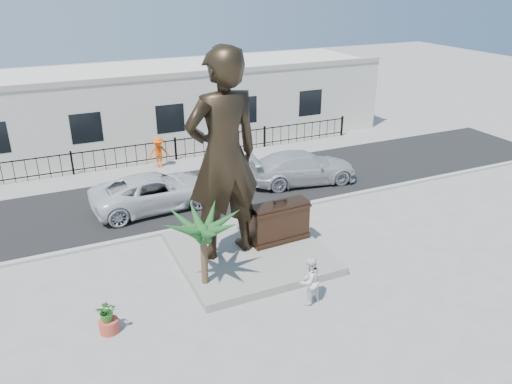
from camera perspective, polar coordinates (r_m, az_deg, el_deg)
ground at (r=17.63m, az=2.74°, el=-9.25°), size 100.00×100.00×0.00m
street at (r=24.18m, az=-5.92°, el=0.18°), size 40.00×7.00×0.01m
curb at (r=21.17m, az=-2.82°, el=-3.10°), size 40.00×0.25×0.12m
far_sidewalk at (r=27.74m, az=-8.63°, el=3.17°), size 40.00×2.50×0.02m
plinth at (r=18.52m, az=-0.77°, el=-6.93°), size 5.20×5.20×0.30m
fence at (r=28.27m, az=-9.17°, el=4.80°), size 22.00×0.10×1.20m
building at (r=31.76m, az=-11.49°, el=9.71°), size 28.00×7.00×4.40m
statue at (r=16.78m, az=-3.78°, el=4.08°), size 2.84×2.03×7.33m
suitcase at (r=18.65m, az=2.70°, el=-3.46°), size 2.25×0.81×1.56m
tourist at (r=15.84m, az=6.10°, el=-10.02°), size 0.93×0.81×1.64m
car_white at (r=22.45m, az=-11.47°, el=0.08°), size 5.71×2.93×1.54m
car_silver at (r=24.84m, az=5.35°, el=2.82°), size 5.70×3.04×1.57m
worker at (r=27.16m, az=-11.05°, el=4.46°), size 1.13×0.71×1.68m
palm_tree at (r=16.86m, az=-5.77°, el=-11.07°), size 1.80×1.80×3.20m
planter at (r=15.57m, az=-16.44°, el=-14.46°), size 0.56×0.56×0.40m
shrub at (r=15.26m, az=-16.67°, el=-12.90°), size 0.69×0.63×0.65m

